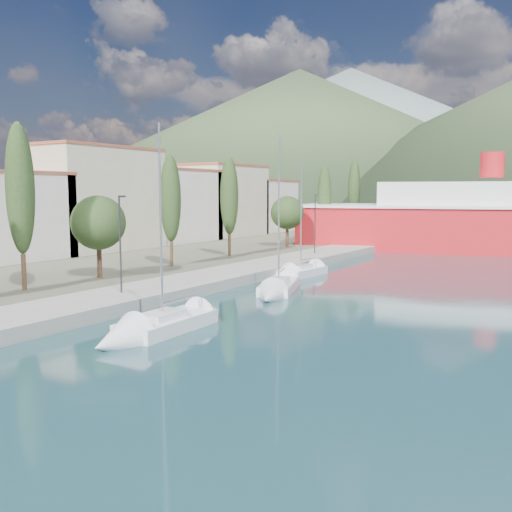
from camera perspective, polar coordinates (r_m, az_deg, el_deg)
The scene contains 8 objects.
quay at distance 47.17m, azimuth -1.52°, elevation -1.71°, with size 5.00×88.00×0.80m, color gray.
land_strip at distance 80.70m, azimuth -20.41°, elevation 1.24°, with size 70.00×148.00×0.70m, color #565644.
town_buildings at distance 69.77m, azimuth -12.42°, elevation 5.03°, with size 9.20×69.20×11.30m.
tree_row at distance 54.80m, azimuth -3.93°, elevation 5.18°, with size 4.02×64.44×11.00m.
lamp_posts at distance 37.82m, azimuth -11.19°, elevation 1.77°, with size 0.15×48.93×6.06m.
sailboat_near at distance 28.35m, azimuth -11.32°, elevation -7.51°, with size 2.62×7.98×11.36m.
sailboat_mid at distance 39.17m, azimuth 1.86°, elevation -3.55°, with size 4.85×8.49×11.87m.
sailboat_far at distance 47.31m, azimuth 3.63°, elevation -1.84°, with size 2.63×6.89×9.92m.
Camera 1 is at (16.86, -12.89, 7.07)m, focal length 40.00 mm.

